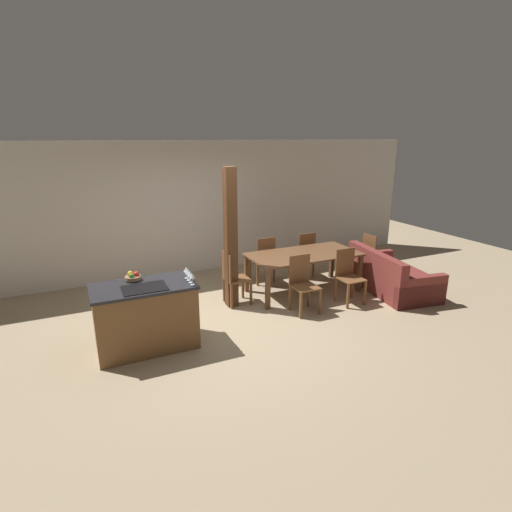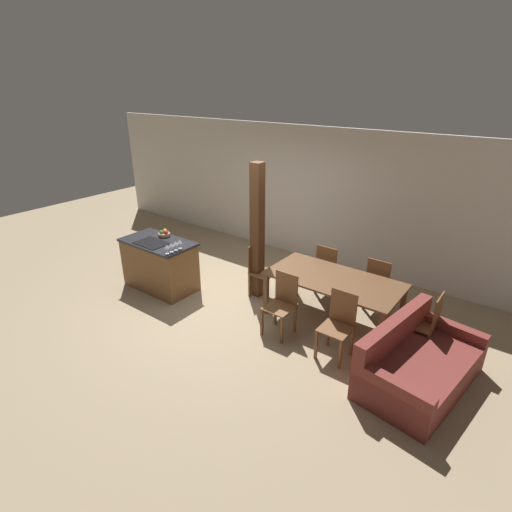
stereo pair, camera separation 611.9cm
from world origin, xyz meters
name	(u,v)px [view 1 (the left image)]	position (x,y,z in m)	size (l,w,h in m)	color
ground_plane	(226,323)	(0.00, 0.00, 0.00)	(16.00, 16.00, 0.00)	#9E896B
wall_back	(179,209)	(0.00, 2.64, 1.35)	(11.20, 0.08, 2.70)	silver
kitchen_island	(146,316)	(-1.24, -0.23, 0.45)	(1.33, 0.74, 0.91)	brown
fruit_bowl	(133,277)	(-1.32, 0.00, 0.96)	(0.21, 0.21, 0.12)	#99704C
wine_glass_near	(192,276)	(-0.65, -0.53, 1.03)	(0.08, 0.08, 0.16)	silver
wine_glass_middle	(190,274)	(-0.65, -0.43, 1.03)	(0.08, 0.08, 0.16)	silver
wine_glass_far	(188,272)	(-0.65, -0.34, 1.03)	(0.08, 0.08, 0.16)	silver
wine_glass_end	(186,270)	(-0.65, -0.25, 1.03)	(0.08, 0.08, 0.16)	silver
dining_table	(304,258)	(1.76, 0.63, 0.65)	(2.02, 1.01, 0.73)	brown
dining_chair_near_left	(303,283)	(1.30, -0.10, 0.49)	(0.40, 0.40, 0.93)	brown
dining_chair_near_right	(348,275)	(2.21, -0.10, 0.49)	(0.40, 0.40, 0.93)	brown
dining_chair_far_left	(264,259)	(1.30, 1.36, 0.49)	(0.40, 0.40, 0.93)	brown
dining_chair_far_right	(304,253)	(2.21, 1.36, 0.49)	(0.40, 0.40, 0.93)	brown
dining_chair_head_end	(233,277)	(0.37, 0.63, 0.49)	(0.40, 0.40, 0.93)	brown
dining_chair_foot_end	(364,257)	(3.14, 0.63, 0.49)	(0.40, 0.40, 0.93)	brown
couch	(391,277)	(3.26, -0.02, 0.26)	(1.19, 1.82, 0.78)	maroon
timber_post	(231,239)	(0.33, 0.60, 1.16)	(0.18, 0.18, 2.33)	#4C2D19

